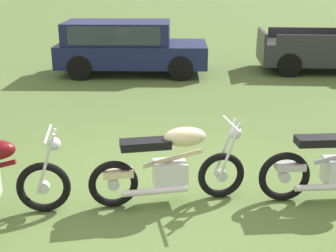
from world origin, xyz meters
The scene contains 3 objects.
ground_plane centered at (0.00, 0.00, 0.00)m, with size 120.00×120.00×0.00m, color #567038.
motorcycle_cream centered at (0.08, -0.24, 0.49)m, with size 1.96×0.64×1.02m.
car_navy centered at (-0.33, 7.35, 0.83)m, with size 4.23×2.27×1.43m.
Camera 1 is at (-0.49, -5.37, 2.76)m, focal length 49.21 mm.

